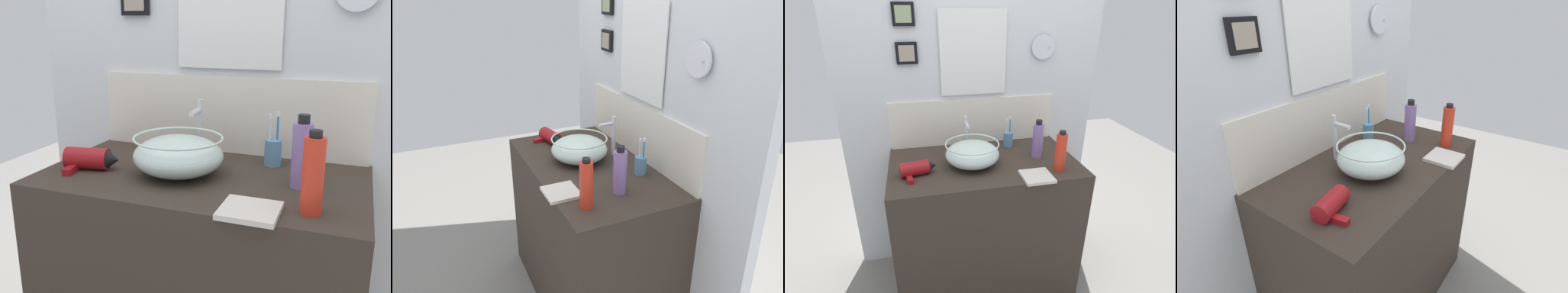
# 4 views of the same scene
# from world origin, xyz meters

# --- Properties ---
(vanity_counter) EXTENTS (1.12, 0.62, 0.91)m
(vanity_counter) POSITION_xyz_m (0.00, 0.00, 0.46)
(vanity_counter) COLOR #382D26
(vanity_counter) RESTS_ON ground
(back_panel) EXTENTS (1.71, 0.09, 2.46)m
(back_panel) POSITION_xyz_m (-0.00, 0.34, 1.23)
(back_panel) COLOR silver
(back_panel) RESTS_ON ground
(glass_bowl_sink) EXTENTS (0.31, 0.31, 0.14)m
(glass_bowl_sink) POSITION_xyz_m (-0.08, -0.03, 0.98)
(glass_bowl_sink) COLOR silver
(glass_bowl_sink) RESTS_ON vanity_counter
(faucet) EXTENTS (0.02, 0.10, 0.23)m
(faucet) POSITION_xyz_m (-0.08, 0.18, 1.04)
(faucet) COLOR silver
(faucet) RESTS_ON vanity_counter
(hair_drier) EXTENTS (0.21, 0.16, 0.08)m
(hair_drier) POSITION_xyz_m (-0.40, -0.08, 0.95)
(hair_drier) COLOR maroon
(hair_drier) RESTS_ON vanity_counter
(toothbrush_cup) EXTENTS (0.06, 0.06, 0.20)m
(toothbrush_cup) POSITION_xyz_m (0.21, 0.19, 0.96)
(toothbrush_cup) COLOR #598CB2
(toothbrush_cup) RESTS_ON vanity_counter
(shampoo_bottle) EXTENTS (0.06, 0.06, 0.24)m
(shampoo_bottle) POSITION_xyz_m (0.39, -0.20, 1.02)
(shampoo_bottle) COLOR red
(shampoo_bottle) RESTS_ON vanity_counter
(lotion_bottle) EXTENTS (0.06, 0.06, 0.24)m
(lotion_bottle) POSITION_xyz_m (0.34, -0.00, 1.02)
(lotion_bottle) COLOR #8C6BB2
(lotion_bottle) RESTS_ON vanity_counter
(hand_towel) EXTENTS (0.16, 0.16, 0.02)m
(hand_towel) POSITION_xyz_m (0.24, -0.26, 0.92)
(hand_towel) COLOR silver
(hand_towel) RESTS_ON vanity_counter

